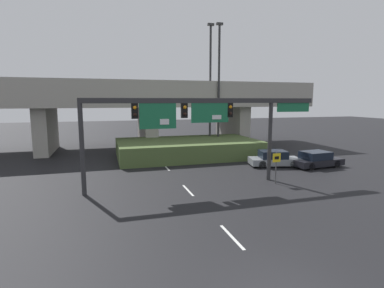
{
  "coord_description": "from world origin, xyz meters",
  "views": [
    {
      "loc": [
        -5.0,
        -6.93,
        5.73
      ],
      "look_at": [
        0.0,
        10.03,
        3.14
      ],
      "focal_mm": 28.0,
      "sensor_mm": 36.0,
      "label": 1
    }
  ],
  "objects_px": {
    "speed_limit_sign": "(276,164)",
    "parked_sedan_near_right": "(274,159)",
    "signal_gantry": "(199,115)",
    "highway_light_pole_near": "(219,85)",
    "parked_sedan_mid_right": "(316,160)",
    "highway_light_pole_far": "(210,85)"
  },
  "relations": [
    {
      "from": "speed_limit_sign",
      "to": "signal_gantry",
      "type": "bearing_deg",
      "value": 168.46
    },
    {
      "from": "signal_gantry",
      "to": "highway_light_pole_near",
      "type": "relative_size",
      "value": 1.15
    },
    {
      "from": "signal_gantry",
      "to": "parked_sedan_mid_right",
      "type": "bearing_deg",
      "value": 12.77
    },
    {
      "from": "speed_limit_sign",
      "to": "parked_sedan_mid_right",
      "type": "xyz_separation_m",
      "value": [
        6.29,
        3.69,
        -0.8
      ]
    },
    {
      "from": "signal_gantry",
      "to": "parked_sedan_mid_right",
      "type": "height_order",
      "value": "signal_gantry"
    },
    {
      "from": "highway_light_pole_near",
      "to": "highway_light_pole_far",
      "type": "xyz_separation_m",
      "value": [
        -0.71,
        0.81,
        0.04
      ]
    },
    {
      "from": "signal_gantry",
      "to": "parked_sedan_near_right",
      "type": "relative_size",
      "value": 3.43
    },
    {
      "from": "speed_limit_sign",
      "to": "parked_sedan_near_right",
      "type": "bearing_deg",
      "value": 59.47
    },
    {
      "from": "speed_limit_sign",
      "to": "parked_sedan_near_right",
      "type": "distance_m",
      "value": 5.93
    },
    {
      "from": "signal_gantry",
      "to": "highway_light_pole_near",
      "type": "bearing_deg",
      "value": 63.2
    },
    {
      "from": "signal_gantry",
      "to": "highway_light_pole_far",
      "type": "bearing_deg",
      "value": 67.17
    },
    {
      "from": "signal_gantry",
      "to": "highway_light_pole_far",
      "type": "distance_m",
      "value": 14.63
    },
    {
      "from": "speed_limit_sign",
      "to": "highway_light_pole_near",
      "type": "relative_size",
      "value": 0.16
    },
    {
      "from": "parked_sedan_mid_right",
      "to": "highway_light_pole_far",
      "type": "bearing_deg",
      "value": 114.08
    },
    {
      "from": "signal_gantry",
      "to": "speed_limit_sign",
      "type": "relative_size",
      "value": 7.33
    },
    {
      "from": "parked_sedan_near_right",
      "to": "signal_gantry",
      "type": "bearing_deg",
      "value": -141.31
    },
    {
      "from": "signal_gantry",
      "to": "speed_limit_sign",
      "type": "height_order",
      "value": "signal_gantry"
    },
    {
      "from": "highway_light_pole_near",
      "to": "signal_gantry",
      "type": "bearing_deg",
      "value": -116.8
    },
    {
      "from": "parked_sedan_mid_right",
      "to": "speed_limit_sign",
      "type": "bearing_deg",
      "value": -154.78
    },
    {
      "from": "highway_light_pole_far",
      "to": "highway_light_pole_near",
      "type": "bearing_deg",
      "value": -48.9
    },
    {
      "from": "speed_limit_sign",
      "to": "parked_sedan_near_right",
      "type": "relative_size",
      "value": 0.47
    },
    {
      "from": "highway_light_pole_far",
      "to": "speed_limit_sign",
      "type": "bearing_deg",
      "value": -91.29
    }
  ]
}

